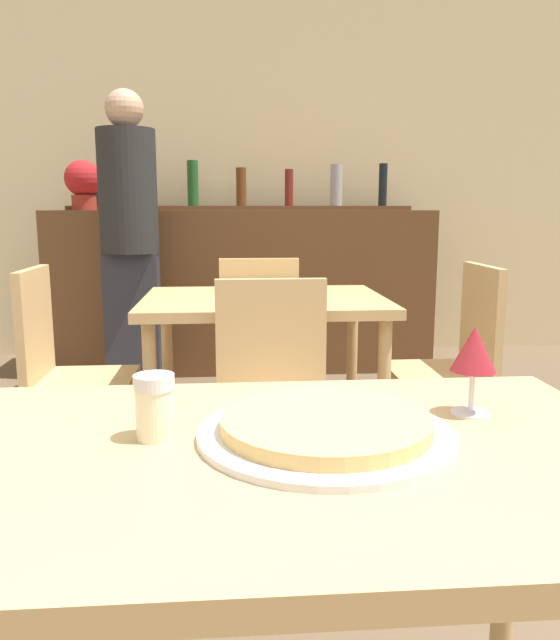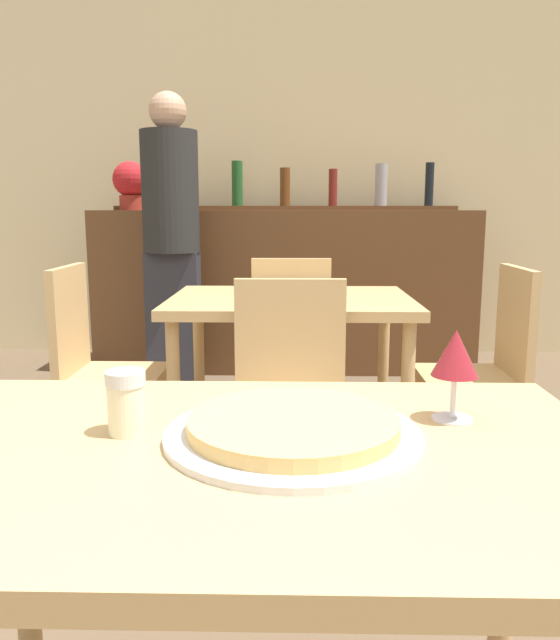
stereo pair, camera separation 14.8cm
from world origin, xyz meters
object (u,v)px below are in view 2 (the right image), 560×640
chair_far_side_right (489,359)px  potted_plant (131,183)px  chair_far_side_back (291,333)px  cheese_shaker (126,402)px  wine_glass (455,356)px  pizza_tray (293,429)px  person_standing (171,232)px  chair_far_side_left (95,357)px  chair_far_side_front (290,396)px

chair_far_side_right → potted_plant: 2.74m
chair_far_side_back → cheese_shaker: bearing=83.0°
cheese_shaker → wine_glass: 0.55m
pizza_tray → potted_plant: potted_plant is taller
cheese_shaker → person_standing: bearing=99.5°
chair_far_side_right → chair_far_side_left: bearing=-90.0°
chair_far_side_front → wine_glass: (0.29, -0.96, 0.37)m
person_standing → potted_plant: bearing=125.1°
chair_far_side_back → chair_far_side_left: same height
chair_far_side_left → person_standing: size_ratio=0.49×
chair_far_side_left → wine_glass: wine_glass is taller
chair_far_side_right → pizza_tray: size_ratio=2.15×
cheese_shaker → wine_glass: wine_glass is taller
chair_far_side_left → cheese_shaker: bearing=-160.2°
pizza_tray → potted_plant: size_ratio=1.25×
cheese_shaker → chair_far_side_left: bearing=109.8°
chair_far_side_left → wine_glass: 1.90m
chair_far_side_left → person_standing: person_standing is taller
chair_far_side_front → potted_plant: 2.68m
chair_far_side_front → person_standing: person_standing is taller
cheese_shaker → pizza_tray: bearing=-3.6°
potted_plant → pizza_tray: bearing=-71.7°
potted_plant → wine_glass: bearing=-67.0°
chair_far_side_back → pizza_tray: 2.15m
chair_far_side_right → cheese_shaker: (-1.08, -1.58, 0.31)m
cheese_shaker → person_standing: size_ratio=0.06×
chair_far_side_front → person_standing: 1.99m
chair_far_side_left → chair_far_side_right: same height
pizza_tray → chair_far_side_right: bearing=62.9°
pizza_tray → chair_far_side_left: bearing=117.8°
wine_glass → potted_plant: 3.59m
person_standing → potted_plant: 0.72m
chair_far_side_left → potted_plant: bearing=8.8°
person_standing → wine_glass: 2.93m
chair_far_side_back → pizza_tray: bearing=90.3°
pizza_tray → potted_plant: (-1.11, 3.37, 0.52)m
potted_plant → chair_far_side_right: bearing=-42.7°
wine_glass → potted_plant: size_ratio=0.48×
person_standing → chair_far_side_right: bearing=-38.8°
cheese_shaker → chair_far_side_right: bearing=55.5°
chair_far_side_right → pizza_tray: 1.81m
chair_far_side_front → pizza_tray: size_ratio=2.15×
chair_far_side_left → cheese_shaker: (0.57, -1.58, 0.31)m
chair_far_side_front → cheese_shaker: chair_far_side_front is taller
chair_far_side_front → chair_far_side_back: (-0.00, 1.07, 0.00)m
wine_glass → potted_plant: bearing=113.0°
person_standing → cheese_shaker: bearing=-80.5°
chair_far_side_right → person_standing: bearing=-128.8°
pizza_tray → potted_plant: 3.59m
chair_far_side_right → potted_plant: potted_plant is taller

